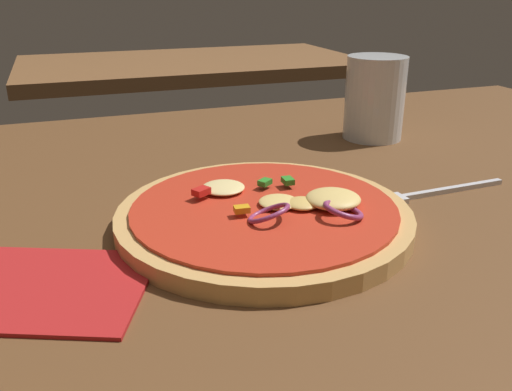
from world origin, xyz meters
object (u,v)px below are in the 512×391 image
object	(u,v)px
fork	(424,194)
beer_glass	(374,100)
pizza	(266,215)
napkin	(39,287)

from	to	relation	value
fork	beer_glass	bearing A→B (deg)	72.62
pizza	fork	distance (m)	0.17
fork	pizza	bearing A→B (deg)	-177.25
pizza	beer_glass	xyz separation A→B (m)	(0.23, 0.21, 0.04)
fork	napkin	bearing A→B (deg)	-171.67
beer_glass	napkin	world-z (taller)	beer_glass
pizza	napkin	world-z (taller)	pizza
fork	beer_glass	size ratio (longest dim) A/B	1.67
beer_glass	napkin	bearing A→B (deg)	-148.79
pizza	beer_glass	distance (m)	0.31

